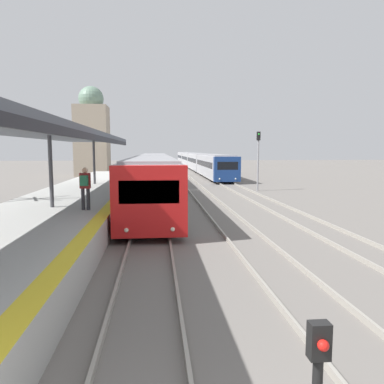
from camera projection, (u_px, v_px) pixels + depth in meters
platform_canopy at (50, 133)px, 15.10m from camera, size 4.00×26.73×3.14m
person_on_platform at (85, 185)px, 14.58m from camera, size 0.40×0.40×1.66m
train_near at (153, 171)px, 30.26m from camera, size 2.71×34.85×2.94m
train_far at (195, 160)px, 67.44m from camera, size 2.63×63.24×2.83m
signal_mast_far at (258, 154)px, 30.50m from camera, size 0.28×0.29×4.83m
distant_domed_building at (92, 134)px, 48.22m from camera, size 4.11×4.11×11.44m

